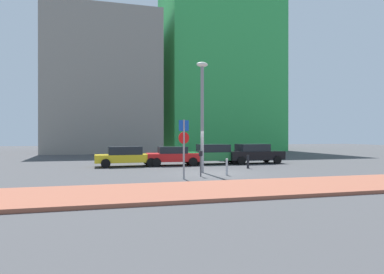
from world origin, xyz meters
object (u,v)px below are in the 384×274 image
(traffic_bollard_mid, at_px, (227,167))
(parked_car_red, at_px, (173,155))
(parking_meter, at_px, (201,160))
(street_lamp, at_px, (202,107))
(traffic_bollard_near, at_px, (248,162))
(parked_car_yellow, at_px, (127,156))
(parking_sign_post, at_px, (184,142))
(parked_car_black, at_px, (254,153))
(parked_car_green, at_px, (214,154))

(traffic_bollard_mid, bearing_deg, parked_car_red, 104.95)
(parking_meter, bearing_deg, traffic_bollard_mid, 4.78)
(street_lamp, relative_size, traffic_bollard_near, 7.25)
(parked_car_yellow, bearing_deg, parking_sign_post, -71.93)
(parked_car_yellow, distance_m, traffic_bollard_mid, 8.49)
(parked_car_red, distance_m, parked_car_black, 6.63)
(parked_car_yellow, relative_size, parking_meter, 3.35)
(parked_car_red, relative_size, traffic_bollard_near, 4.34)
(parking_meter, bearing_deg, traffic_bollard_near, 37.99)
(parked_car_red, distance_m, parked_car_green, 3.35)
(parked_car_green, xyz_separation_m, parking_meter, (-3.10, -7.17, 0.09))
(parked_car_green, distance_m, parking_meter, 7.81)
(parking_sign_post, distance_m, traffic_bollard_mid, 3.19)
(parked_car_yellow, xyz_separation_m, parked_car_green, (6.73, 0.32, 0.05))
(parked_car_black, distance_m, traffic_bollard_mid, 8.30)
(parking_sign_post, bearing_deg, parked_car_yellow, 108.07)
(parked_car_yellow, relative_size, traffic_bollard_near, 5.07)
(parked_car_yellow, bearing_deg, traffic_bollard_mid, -52.34)
(parked_car_green, distance_m, traffic_bollard_mid, 7.22)
(traffic_bollard_near, bearing_deg, parked_car_red, 142.50)
(parked_car_black, relative_size, parking_sign_post, 1.53)
(street_lamp, bearing_deg, parked_car_red, 99.45)
(parked_car_black, bearing_deg, traffic_bollard_near, -120.90)
(parking_sign_post, xyz_separation_m, parking_meter, (1.13, 0.82, -1.01))
(parked_car_yellow, height_order, parking_sign_post, parking_sign_post)
(street_lamp, height_order, traffic_bollard_mid, street_lamp)
(parked_car_yellow, bearing_deg, parking_meter, -62.10)
(parked_car_black, xyz_separation_m, traffic_bollard_near, (-2.10, -3.51, -0.36))
(parked_car_red, distance_m, street_lamp, 6.01)
(parking_sign_post, distance_m, traffic_bollard_near, 6.99)
(parked_car_yellow, height_order, parked_car_black, parked_car_black)
(parked_car_yellow, xyz_separation_m, parked_car_red, (3.40, -0.03, -0.01))
(parked_car_red, bearing_deg, traffic_bollard_mid, -75.05)
(parked_car_green, bearing_deg, parking_meter, -113.37)
(parked_car_red, height_order, traffic_bollard_mid, parked_car_red)
(parked_car_green, bearing_deg, parking_sign_post, -117.86)
(parked_car_black, distance_m, parking_sign_post, 10.81)
(parked_car_black, height_order, parking_sign_post, parking_sign_post)
(parking_sign_post, xyz_separation_m, traffic_bollard_near, (5.42, 4.17, -1.45))
(street_lamp, distance_m, traffic_bollard_near, 5.31)
(traffic_bollard_mid, bearing_deg, parking_meter, -175.22)
(parked_car_black, height_order, traffic_bollard_mid, parked_car_black)
(parking_meter, bearing_deg, parked_car_black, 47.03)
(parked_car_yellow, height_order, parking_meter, parked_car_yellow)
(parked_car_green, distance_m, parking_sign_post, 9.11)
(parked_car_green, relative_size, parking_meter, 3.14)
(parked_car_red, bearing_deg, parked_car_black, 0.38)
(parked_car_red, distance_m, parking_sign_post, 7.78)
(street_lamp, xyz_separation_m, traffic_bollard_near, (3.69, 1.55, -3.49))
(parked_car_yellow, xyz_separation_m, parking_meter, (3.63, -6.85, 0.15))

